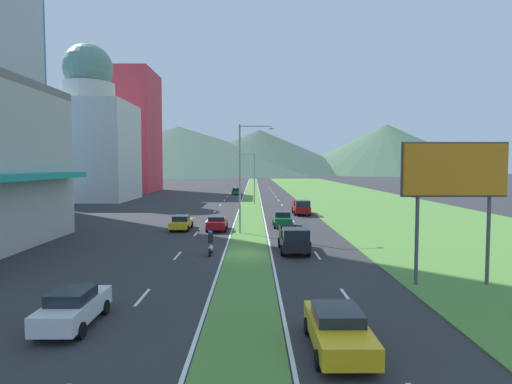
# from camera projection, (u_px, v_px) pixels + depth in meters

# --- Properties ---
(ground_plane) EXTENTS (600.00, 600.00, 0.00)m
(ground_plane) POSITION_uv_depth(u_px,v_px,m) (248.00, 255.00, 31.48)
(ground_plane) COLOR #2D2D30
(grass_median) EXTENTS (3.20, 240.00, 0.06)m
(grass_median) POSITION_uv_depth(u_px,v_px,m) (252.00, 196.00, 91.36)
(grass_median) COLOR #518438
(grass_median) RESTS_ON ground_plane
(grass_verge_right) EXTENTS (24.00, 240.00, 0.06)m
(grass_verge_right) POSITION_uv_depth(u_px,v_px,m) (348.00, 196.00, 91.47)
(grass_verge_right) COLOR #518438
(grass_verge_right) RESTS_ON ground_plane
(lane_dash_left_1) EXTENTS (0.16, 2.80, 0.01)m
(lane_dash_left_1) POSITION_uv_depth(u_px,v_px,m) (142.00, 297.00, 21.37)
(lane_dash_left_1) COLOR silver
(lane_dash_left_1) RESTS_ON ground_plane
(lane_dash_left_2) EXTENTS (0.16, 2.80, 0.01)m
(lane_dash_left_2) POSITION_uv_depth(u_px,v_px,m) (178.00, 255.00, 31.26)
(lane_dash_left_2) COLOR silver
(lane_dash_left_2) RESTS_ON ground_plane
(lane_dash_left_3) EXTENTS (0.16, 2.80, 0.01)m
(lane_dash_left_3) POSITION_uv_depth(u_px,v_px,m) (196.00, 234.00, 41.14)
(lane_dash_left_3) COLOR silver
(lane_dash_left_3) RESTS_ON ground_plane
(lane_dash_left_4) EXTENTS (0.16, 2.80, 0.01)m
(lane_dash_left_4) POSITION_uv_depth(u_px,v_px,m) (207.00, 221.00, 51.03)
(lane_dash_left_4) COLOR silver
(lane_dash_left_4) RESTS_ON ground_plane
(lane_dash_left_5) EXTENTS (0.16, 2.80, 0.01)m
(lane_dash_left_5) POSITION_uv_depth(u_px,v_px,m) (215.00, 212.00, 60.92)
(lane_dash_left_5) COLOR silver
(lane_dash_left_5) RESTS_ON ground_plane
(lane_dash_left_6) EXTENTS (0.16, 2.80, 0.01)m
(lane_dash_left_6) POSITION_uv_depth(u_px,v_px,m) (220.00, 205.00, 70.80)
(lane_dash_left_6) COLOR silver
(lane_dash_left_6) RESTS_ON ground_plane
(lane_dash_left_7) EXTENTS (0.16, 2.80, 0.01)m
(lane_dash_left_7) POSITION_uv_depth(u_px,v_px,m) (224.00, 200.00, 80.69)
(lane_dash_left_7) COLOR silver
(lane_dash_left_7) RESTS_ON ground_plane
(lane_dash_left_8) EXTENTS (0.16, 2.80, 0.01)m
(lane_dash_left_8) POSITION_uv_depth(u_px,v_px,m) (227.00, 196.00, 90.57)
(lane_dash_left_8) COLOR silver
(lane_dash_left_8) RESTS_ON ground_plane
(lane_dash_left_9) EXTENTS (0.16, 2.80, 0.01)m
(lane_dash_left_9) POSITION_uv_depth(u_px,v_px,m) (230.00, 193.00, 100.46)
(lane_dash_left_9) COLOR silver
(lane_dash_left_9) RESTS_ON ground_plane
(lane_dash_left_10) EXTENTS (0.16, 2.80, 0.01)m
(lane_dash_left_10) POSITION_uv_depth(u_px,v_px,m) (232.00, 191.00, 110.34)
(lane_dash_left_10) COLOR silver
(lane_dash_left_10) RESTS_ON ground_plane
(lane_dash_left_11) EXTENTS (0.16, 2.80, 0.01)m
(lane_dash_left_11) POSITION_uv_depth(u_px,v_px,m) (234.00, 189.00, 120.23)
(lane_dash_left_11) COLOR silver
(lane_dash_left_11) RESTS_ON ground_plane
(lane_dash_left_12) EXTENTS (0.16, 2.80, 0.01)m
(lane_dash_left_12) POSITION_uv_depth(u_px,v_px,m) (235.00, 187.00, 130.12)
(lane_dash_left_12) COLOR silver
(lane_dash_left_12) RESTS_ON ground_plane
(lane_dash_right_1) EXTENTS (0.16, 2.80, 0.01)m
(lane_dash_right_1) POSITION_uv_depth(u_px,v_px,m) (347.00, 297.00, 21.43)
(lane_dash_right_1) COLOR silver
(lane_dash_right_1) RESTS_ON ground_plane
(lane_dash_right_2) EXTENTS (0.16, 2.80, 0.01)m
(lane_dash_right_2) POSITION_uv_depth(u_px,v_px,m) (317.00, 255.00, 31.31)
(lane_dash_right_2) COLOR silver
(lane_dash_right_2) RESTS_ON ground_plane
(lane_dash_right_3) EXTENTS (0.16, 2.80, 0.01)m
(lane_dash_right_3) POSITION_uv_depth(u_px,v_px,m) (302.00, 234.00, 41.20)
(lane_dash_right_3) COLOR silver
(lane_dash_right_3) RESTS_ON ground_plane
(lane_dash_right_4) EXTENTS (0.16, 2.80, 0.01)m
(lane_dash_right_4) POSITION_uv_depth(u_px,v_px,m) (293.00, 220.00, 51.08)
(lane_dash_right_4) COLOR silver
(lane_dash_right_4) RESTS_ON ground_plane
(lane_dash_right_5) EXTENTS (0.16, 2.80, 0.01)m
(lane_dash_right_5) POSITION_uv_depth(u_px,v_px,m) (286.00, 212.00, 60.97)
(lane_dash_right_5) COLOR silver
(lane_dash_right_5) RESTS_ON ground_plane
(lane_dash_right_6) EXTENTS (0.16, 2.80, 0.01)m
(lane_dash_right_6) POSITION_uv_depth(u_px,v_px,m) (282.00, 205.00, 70.86)
(lane_dash_right_6) COLOR silver
(lane_dash_right_6) RESTS_ON ground_plane
(lane_dash_right_7) EXTENTS (0.16, 2.80, 0.01)m
(lane_dash_right_7) POSITION_uv_depth(u_px,v_px,m) (278.00, 200.00, 80.74)
(lane_dash_right_7) COLOR silver
(lane_dash_right_7) RESTS_ON ground_plane
(lane_dash_right_8) EXTENTS (0.16, 2.80, 0.01)m
(lane_dash_right_8) POSITION_uv_depth(u_px,v_px,m) (276.00, 196.00, 90.63)
(lane_dash_right_8) COLOR silver
(lane_dash_right_8) RESTS_ON ground_plane
(lane_dash_right_9) EXTENTS (0.16, 2.80, 0.01)m
(lane_dash_right_9) POSITION_uv_depth(u_px,v_px,m) (274.00, 193.00, 100.51)
(lane_dash_right_9) COLOR silver
(lane_dash_right_9) RESTS_ON ground_plane
(lane_dash_right_10) EXTENTS (0.16, 2.80, 0.01)m
(lane_dash_right_10) POSITION_uv_depth(u_px,v_px,m) (272.00, 191.00, 110.40)
(lane_dash_right_10) COLOR silver
(lane_dash_right_10) RESTS_ON ground_plane
(lane_dash_right_11) EXTENTS (0.16, 2.80, 0.01)m
(lane_dash_right_11) POSITION_uv_depth(u_px,v_px,m) (270.00, 189.00, 120.28)
(lane_dash_right_11) COLOR silver
(lane_dash_right_11) RESTS_ON ground_plane
(lane_dash_right_12) EXTENTS (0.16, 2.80, 0.01)m
(lane_dash_right_12) POSITION_uv_depth(u_px,v_px,m) (269.00, 187.00, 130.17)
(lane_dash_right_12) COLOR silver
(lane_dash_right_12) RESTS_ON ground_plane
(edge_line_median_left) EXTENTS (0.16, 240.00, 0.01)m
(edge_line_median_left) POSITION_uv_depth(u_px,v_px,m) (243.00, 196.00, 91.35)
(edge_line_median_left) COLOR silver
(edge_line_median_left) RESTS_ON ground_plane
(edge_line_median_right) EXTENTS (0.16, 240.00, 0.01)m
(edge_line_median_right) POSITION_uv_depth(u_px,v_px,m) (260.00, 196.00, 91.37)
(edge_line_median_right) COLOR silver
(edge_line_median_right) RESTS_ON ground_plane
(domed_building) EXTENTS (15.34, 15.34, 29.02)m
(domed_building) POSITION_uv_depth(u_px,v_px,m) (90.00, 137.00, 80.38)
(domed_building) COLOR silver
(domed_building) RESTS_ON ground_plane
(midrise_colored) EXTENTS (16.54, 16.54, 29.74)m
(midrise_colored) POSITION_uv_depth(u_px,v_px,m) (122.00, 132.00, 106.80)
(midrise_colored) COLOR #D83847
(midrise_colored) RESTS_ON ground_plane
(hill_far_left) EXTENTS (233.07, 233.07, 35.70)m
(hill_far_left) POSITION_uv_depth(u_px,v_px,m) (179.00, 150.00, 322.37)
(hill_far_left) COLOR #3D5647
(hill_far_left) RESTS_ON ground_plane
(hill_far_center) EXTENTS (156.96, 156.96, 33.20)m
(hill_far_center) POSITION_uv_depth(u_px,v_px,m) (259.00, 152.00, 321.18)
(hill_far_center) COLOR #3D5647
(hill_far_center) RESTS_ON ground_plane
(hill_far_right) EXTENTS (155.13, 155.13, 37.00)m
(hill_far_right) POSITION_uv_depth(u_px,v_px,m) (386.00, 149.00, 319.09)
(hill_far_right) COLOR #47664C
(hill_far_right) RESTS_ON ground_plane
(street_lamp_near) EXTENTS (3.41, 0.48, 10.45)m
(street_lamp_near) POSITION_uv_depth(u_px,v_px,m) (244.00, 171.00, 41.11)
(street_lamp_near) COLOR #99999E
(street_lamp_near) RESTS_ON ground_plane
(street_lamp_mid) EXTENTS (3.00, 0.39, 8.56)m
(street_lamp_mid) POSITION_uv_depth(u_px,v_px,m) (252.00, 175.00, 72.66)
(street_lamp_mid) COLOR #99999E
(street_lamp_mid) RESTS_ON ground_plane
(billboard_roadside) EXTENTS (5.78, 0.28, 7.83)m
(billboard_roadside) POSITION_uv_depth(u_px,v_px,m) (455.00, 176.00, 23.13)
(billboard_roadside) COLOR #4C4C51
(billboard_roadside) RESTS_ON ground_plane
(car_0) EXTENTS (2.04, 4.71, 1.45)m
(car_0) POSITION_uv_depth(u_px,v_px,m) (338.00, 329.00, 15.26)
(car_0) COLOR yellow
(car_0) RESTS_ON ground_plane
(car_1) EXTENTS (1.91, 4.65, 1.47)m
(car_1) POSITION_uv_depth(u_px,v_px,m) (181.00, 222.00, 43.80)
(car_1) COLOR yellow
(car_1) RESTS_ON ground_plane
(car_2) EXTENTS (1.98, 4.34, 1.62)m
(car_2) POSITION_uv_depth(u_px,v_px,m) (282.00, 219.00, 45.93)
(car_2) COLOR #0C5128
(car_2) RESTS_ON ground_plane
(car_3) EXTENTS (1.85, 4.31, 1.55)m
(car_3) POSITION_uv_depth(u_px,v_px,m) (73.00, 307.00, 17.49)
(car_3) COLOR silver
(car_3) RESTS_ON ground_plane
(car_4) EXTENTS (2.00, 4.10, 1.45)m
(car_4) POSITION_uv_depth(u_px,v_px,m) (217.00, 223.00, 43.30)
(car_4) COLOR maroon
(car_4) RESTS_ON ground_plane
(car_5) EXTENTS (2.02, 4.62, 1.47)m
(car_5) POSITION_uv_depth(u_px,v_px,m) (236.00, 191.00, 96.79)
(car_5) COLOR #0C5128
(car_5) RESTS_ON ground_plane
(pickup_truck_0) EXTENTS (2.18, 5.40, 2.00)m
(pickup_truck_0) POSITION_uv_depth(u_px,v_px,m) (294.00, 239.00, 32.36)
(pickup_truck_0) COLOR black
(pickup_truck_0) RESTS_ON ground_plane
(pickup_truck_1) EXTENTS (2.18, 5.40, 2.00)m
(pickup_truck_1) POSITION_uv_depth(u_px,v_px,m) (301.00, 207.00, 57.10)
(pickup_truck_1) COLOR maroon
(pickup_truck_1) RESTS_ON ground_plane
(motorcycle_rider) EXTENTS (0.36, 2.00, 1.80)m
(motorcycle_rider) POSITION_uv_depth(u_px,v_px,m) (211.00, 245.00, 31.51)
(motorcycle_rider) COLOR black
(motorcycle_rider) RESTS_ON ground_plane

